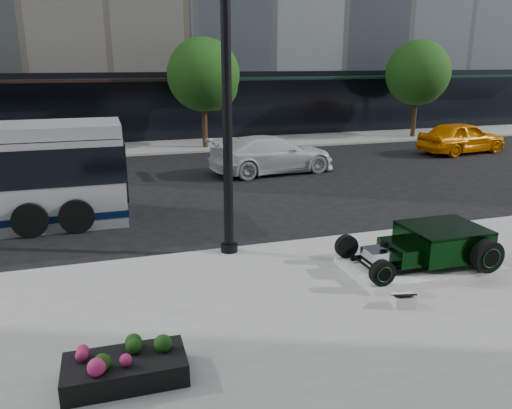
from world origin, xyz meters
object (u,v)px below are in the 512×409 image
object	(u,v)px
lamppost	(227,107)
yellow_taxi	(462,137)
white_sedan	(272,154)
flower_planter	(125,368)
hot_rod	(434,243)

from	to	relation	value
lamppost	yellow_taxi	bearing A→B (deg)	34.15
lamppost	white_sedan	size ratio (longest dim) A/B	1.40
lamppost	white_sedan	bearing A→B (deg)	64.61
lamppost	flower_planter	size ratio (longest dim) A/B	4.28
flower_planter	white_sedan	bearing A→B (deg)	62.61
lamppost	flower_planter	world-z (taller)	lamppost
lamppost	white_sedan	distance (m)	10.00
hot_rod	yellow_taxi	bearing A→B (deg)	49.13
yellow_taxi	white_sedan	bearing A→B (deg)	90.05
hot_rod	yellow_taxi	size ratio (longest dim) A/B	0.67
lamppost	flower_planter	bearing A→B (deg)	-120.98
hot_rod	yellow_taxi	xyz separation A→B (m)	(10.81, 12.50, 0.12)
hot_rod	flower_planter	world-z (taller)	hot_rod
hot_rod	lamppost	distance (m)	5.62
hot_rod	white_sedan	world-z (taller)	white_sedan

